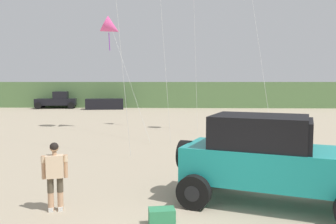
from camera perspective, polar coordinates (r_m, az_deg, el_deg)
name	(u,v)px	position (r m, az deg, el deg)	size (l,w,h in m)	color
dune_ridge	(143,94)	(46.19, -4.15, 2.98)	(90.00, 8.68, 3.10)	#567A47
jeep	(270,158)	(9.23, 16.32, -7.16)	(5.00, 3.70, 2.26)	teal
person_watching	(55,173)	(8.91, -17.93, -9.37)	(0.60, 0.39, 1.67)	tan
cooler_box	(162,217)	(7.87, -1.02, -16.76)	(0.56, 0.36, 0.38)	#2D7F51
distant_pickup	(57,100)	(43.15, -17.59, 1.82)	(4.86, 3.09, 1.98)	black
distant_sedan	(105,104)	(40.45, -10.28, 1.30)	(4.20, 1.70, 1.20)	black
kite_yellow_diamond	(111,28)	(23.24, -9.19, 13.38)	(3.70, 6.08, 7.35)	#E04C93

